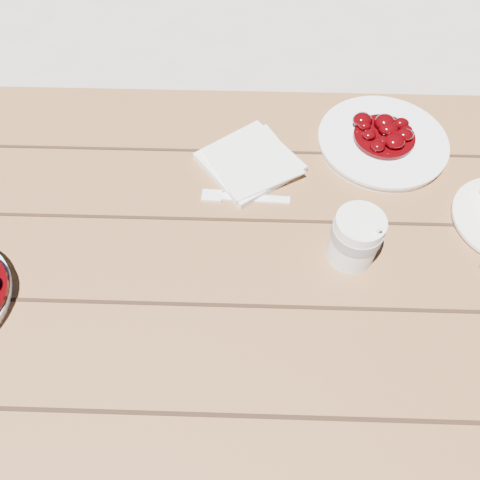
{
  "coord_description": "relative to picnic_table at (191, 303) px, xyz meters",
  "views": [
    {
      "loc": [
        0.1,
        -0.39,
        1.39
      ],
      "look_at": [
        0.09,
        -0.0,
        0.81
      ],
      "focal_mm": 35.0,
      "sensor_mm": 36.0,
      "label": 1
    }
  ],
  "objects": [
    {
      "name": "coffee_cup",
      "position": [
        0.27,
        0.02,
        0.21
      ],
      "size": [
        0.08,
        0.08,
        0.09
      ],
      "primitive_type": "cylinder",
      "color": "white",
      "rests_on": "picnic_table"
    },
    {
      "name": "napkin_stack",
      "position": [
        0.11,
        0.21,
        0.17
      ],
      "size": [
        0.21,
        0.21,
        0.01
      ],
      "primitive_type": "cube",
      "rotation": [
        0.0,
        0.0,
        0.66
      ],
      "color": "white",
      "rests_on": "picnic_table"
    },
    {
      "name": "second_stew",
      "position": [
        0.36,
        0.27,
        0.2
      ],
      "size": [
        0.11,
        0.11,
        0.04
      ],
      "primitive_type": null,
      "color": "#400205",
      "rests_on": "second_plate"
    },
    {
      "name": "picnic_table",
      "position": [
        0.0,
        0.0,
        0.0
      ],
      "size": [
        2.0,
        1.55,
        0.75
      ],
      "color": "brown",
      "rests_on": "ground"
    },
    {
      "name": "second_plate",
      "position": [
        0.36,
        0.27,
        0.17
      ],
      "size": [
        0.24,
        0.24,
        0.02
      ],
      "primitive_type": "cylinder",
      "color": "white",
      "rests_on": "picnic_table"
    },
    {
      "name": "fork_table",
      "position": [
        0.12,
        0.13,
        0.16
      ],
      "size": [
        0.16,
        0.03,
        0.0
      ],
      "primitive_type": null,
      "rotation": [
        0.0,
        0.0,
        1.52
      ],
      "color": "white",
      "rests_on": "picnic_table"
    },
    {
      "name": "ground",
      "position": [
        0.0,
        0.0,
        -0.59
      ],
      "size": [
        60.0,
        60.0,
        0.0
      ],
      "primitive_type": "plane",
      "color": "#ABA69A",
      "rests_on": "ground"
    }
  ]
}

